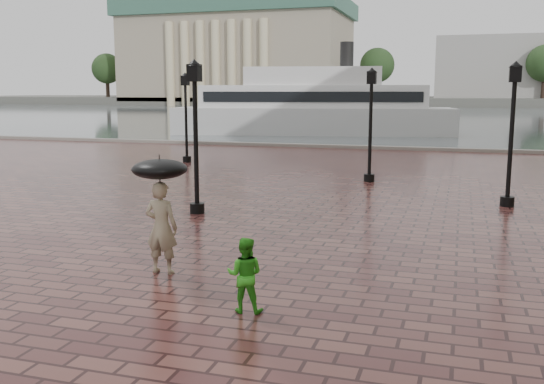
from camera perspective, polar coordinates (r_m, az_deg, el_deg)
The scene contains 10 objects.
harbour_water at distance 98.49m, azimuth 16.61°, elevation 7.00°, with size 240.00×240.00×0.00m, color #424B50.
quay_edge at distance 38.62m, azimuth 15.09°, elevation 3.78°, with size 80.00×0.60×0.30m, color slate.
far_shore at distance 166.44m, azimuth 17.02°, elevation 8.19°, with size 300.00×60.00×2.00m, color #4C4C47.
museum at distance 161.58m, azimuth -3.22°, elevation 13.14°, with size 57.00×32.50×26.00m.
far_trees at distance 144.54m, azimuth 17.10°, elevation 11.39°, with size 188.00×8.00×13.50m.
street_lamps at distance 24.25m, azimuth 10.06°, elevation 6.26°, with size 21.44×14.44×4.40m.
adult_pedestrian at distance 12.34m, azimuth -10.37°, elevation -3.31°, with size 0.68×0.45×1.87m, color gray.
child_pedestrian at distance 10.11m, azimuth -2.57°, elevation -7.80°, with size 0.62×0.48×1.27m, color green.
ferry_near at distance 51.67m, azimuth 3.86°, elevation 7.99°, with size 23.84×9.86×7.61m.
umbrella at distance 12.13m, azimuth -10.53°, elevation 2.13°, with size 1.10×1.10×1.19m.
Camera 1 is at (1.50, -6.42, 3.64)m, focal length 40.00 mm.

